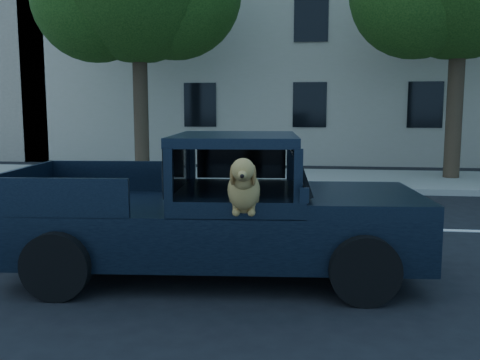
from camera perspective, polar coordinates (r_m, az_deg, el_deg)
The scene contains 5 objects.
ground at distance 6.44m, azimuth -2.29°, elevation -11.37°, with size 120.00×120.00×0.00m, color black.
far_sidewalk at distance 15.36m, azimuth 3.54°, elevation 0.13°, with size 60.00×4.00×0.15m, color gray.
lane_stripes at distance 9.67m, azimuth 13.04°, elevation -5.00°, with size 21.60×0.14×0.01m, color silver, non-canonical shape.
building_main at distance 22.70m, azimuth 12.76°, elevation 13.62°, with size 26.00×6.00×9.00m, color #BBAF9A.
pickup_truck at distance 6.74m, azimuth -3.21°, elevation -5.16°, with size 5.12×2.68×1.78m.
Camera 1 is at (1.04, -5.99, 2.11)m, focal length 40.00 mm.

